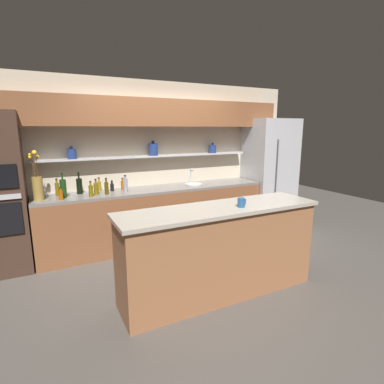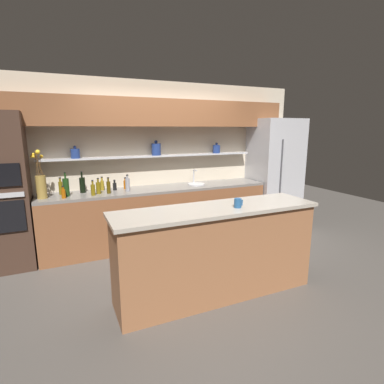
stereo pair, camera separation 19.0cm
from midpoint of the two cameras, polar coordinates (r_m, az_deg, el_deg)
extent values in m
plane|color=#4C4742|center=(4.04, 2.20, -15.24)|extent=(12.00, 12.00, 0.00)
cube|color=beige|center=(5.11, -5.69, 5.77)|extent=(5.20, 0.10, 2.60)
cube|color=#B7B7BC|center=(4.94, -6.03, 6.81)|extent=(3.50, 0.18, 0.02)
cylinder|color=navy|center=(4.69, -20.27, 6.88)|extent=(0.13, 0.13, 0.14)
sphere|color=navy|center=(4.69, -20.35, 8.00)|extent=(0.04, 0.04, 0.04)
cylinder|color=navy|center=(4.93, -5.73, 8.06)|extent=(0.15, 0.15, 0.19)
sphere|color=navy|center=(4.92, -5.76, 9.48)|extent=(0.05, 0.05, 0.05)
cylinder|color=navy|center=(5.39, 5.71, 8.12)|extent=(0.13, 0.13, 0.14)
sphere|color=navy|center=(5.38, 5.73, 9.11)|extent=(0.04, 0.04, 0.04)
cube|color=brown|center=(4.87, -5.04, 14.79)|extent=(4.42, 0.34, 0.42)
cube|color=brown|center=(4.92, -4.98, -4.70)|extent=(3.60, 0.62, 0.88)
cube|color=slate|center=(4.81, -5.08, 0.56)|extent=(3.60, 0.62, 0.04)
cube|color=#99603D|center=(3.41, 6.25, -11.54)|extent=(2.23, 0.55, 0.98)
cube|color=#ADA393|center=(3.24, 6.45, -3.25)|extent=(2.29, 0.61, 0.04)
cube|color=#B7B7BC|center=(5.87, 16.29, 3.32)|extent=(0.85, 0.70, 2.02)
cylinder|color=#4C4C51|center=(5.48, 17.59, 3.72)|extent=(0.02, 0.02, 1.11)
cube|color=#3D281E|center=(4.58, -31.76, -0.10)|extent=(0.70, 0.62, 2.06)
cylinder|color=olive|center=(4.47, -25.68, 0.83)|extent=(0.13, 0.13, 0.31)
cylinder|color=#4C3319|center=(4.42, -26.28, 4.42)|extent=(0.04, 0.07, 0.25)
sphere|color=yellow|center=(4.38, -26.89, 6.03)|extent=(0.04, 0.04, 0.04)
cylinder|color=#4C3319|center=(4.43, -26.45, 4.43)|extent=(0.01, 0.06, 0.26)
sphere|color=yellow|center=(4.43, -27.12, 6.05)|extent=(0.04, 0.04, 0.04)
cylinder|color=#4C3319|center=(4.42, -26.05, 4.86)|extent=(0.08, 0.02, 0.32)
sphere|color=yellow|center=(4.37, -26.20, 6.91)|extent=(0.05, 0.05, 0.05)
cylinder|color=#4C3319|center=(4.43, -26.23, 4.62)|extent=(0.01, 0.09, 0.28)
sphere|color=yellow|center=(4.42, -26.93, 6.43)|extent=(0.04, 0.04, 0.04)
cylinder|color=#4C3319|center=(4.42, -26.05, 4.82)|extent=(0.06, 0.01, 0.31)
sphere|color=yellow|center=(4.36, -26.24, 6.83)|extent=(0.06, 0.06, 0.06)
cylinder|color=#4C3319|center=(4.44, -25.90, 4.44)|extent=(0.04, 0.04, 0.25)
sphere|color=yellow|center=(4.45, -25.68, 6.13)|extent=(0.04, 0.04, 0.04)
cylinder|color=#B7B7BC|center=(5.04, 1.90, 1.50)|extent=(0.28, 0.28, 0.02)
cylinder|color=#B7B7BC|center=(5.12, 1.39, 3.02)|extent=(0.02, 0.02, 0.22)
cylinder|color=#B7B7BC|center=(5.05, 1.69, 4.15)|extent=(0.02, 0.12, 0.02)
cylinder|color=#47380A|center=(4.50, -14.44, 0.82)|extent=(0.06, 0.06, 0.17)
cylinder|color=#47380A|center=(4.48, -14.51, 2.23)|extent=(0.03, 0.03, 0.05)
cylinder|color=black|center=(4.47, -14.54, 2.63)|extent=(0.03, 0.03, 0.01)
cylinder|color=gray|center=(4.61, -11.02, 1.36)|extent=(0.07, 0.07, 0.19)
cylinder|color=gray|center=(4.59, -11.07, 2.81)|extent=(0.03, 0.03, 0.04)
cylinder|color=black|center=(4.58, -11.09, 3.17)|extent=(0.03, 0.03, 0.01)
cylinder|color=black|center=(4.66, -19.05, 1.23)|extent=(0.08, 0.08, 0.22)
cylinder|color=black|center=(4.64, -19.18, 3.06)|extent=(0.02, 0.02, 0.08)
cylinder|color=black|center=(4.63, -19.22, 3.64)|extent=(0.03, 0.03, 0.01)
cylinder|color=brown|center=(4.63, -22.65, 0.66)|extent=(0.05, 0.05, 0.19)
cylinder|color=brown|center=(4.61, -22.77, 2.09)|extent=(0.03, 0.03, 0.05)
cylinder|color=black|center=(4.61, -22.80, 2.49)|extent=(0.03, 0.03, 0.01)
cylinder|color=#9E4C0A|center=(4.78, -11.47, 1.36)|extent=(0.06, 0.06, 0.13)
cylinder|color=#9E4C0A|center=(4.77, -11.51, 2.36)|extent=(0.03, 0.03, 0.04)
cylinder|color=black|center=(4.76, -11.52, 2.65)|extent=(0.03, 0.03, 0.01)
cylinder|color=brown|center=(4.42, -17.17, 0.35)|extent=(0.06, 0.06, 0.16)
cylinder|color=brown|center=(4.40, -17.26, 1.66)|extent=(0.03, 0.03, 0.05)
cylinder|color=black|center=(4.39, -17.28, 2.07)|extent=(0.03, 0.03, 0.01)
cylinder|color=brown|center=(4.51, -16.25, 0.71)|extent=(0.07, 0.07, 0.17)
cylinder|color=brown|center=(4.49, -16.33, 2.07)|extent=(0.03, 0.03, 0.05)
cylinder|color=black|center=(4.49, -16.36, 2.47)|extent=(0.03, 0.03, 0.01)
cylinder|color=black|center=(4.72, -13.39, 1.01)|extent=(0.06, 0.06, 0.11)
cylinder|color=black|center=(4.71, -13.44, 1.88)|extent=(0.03, 0.03, 0.04)
cylinder|color=black|center=(4.70, -13.45, 2.17)|extent=(0.03, 0.03, 0.01)
cylinder|color=#193814|center=(4.48, -21.74, 0.80)|extent=(0.08, 0.08, 0.25)
cylinder|color=#193814|center=(4.46, -21.90, 2.87)|extent=(0.02, 0.02, 0.08)
cylinder|color=black|center=(4.45, -21.95, 3.47)|extent=(0.03, 0.03, 0.01)
cylinder|color=olive|center=(4.76, -15.64, 1.19)|extent=(0.05, 0.05, 0.15)
cylinder|color=olive|center=(4.74, -15.71, 2.35)|extent=(0.03, 0.03, 0.05)
cylinder|color=black|center=(4.74, -15.73, 2.73)|extent=(0.03, 0.03, 0.01)
cylinder|color=#9E4C0A|center=(4.37, -22.14, -0.34)|extent=(0.05, 0.05, 0.12)
cylinder|color=#9E4C0A|center=(4.36, -22.22, 0.66)|extent=(0.03, 0.03, 0.04)
cylinder|color=black|center=(4.36, -22.25, 0.98)|extent=(0.03, 0.03, 0.01)
cylinder|color=#235184|center=(3.25, 10.37, -2.10)|extent=(0.08, 0.08, 0.10)
cube|color=#235184|center=(3.27, 11.09, -2.00)|extent=(0.02, 0.01, 0.06)
camera|label=1|loc=(0.10, -88.65, 0.29)|focal=28.00mm
camera|label=2|loc=(0.10, 91.35, -0.29)|focal=28.00mm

